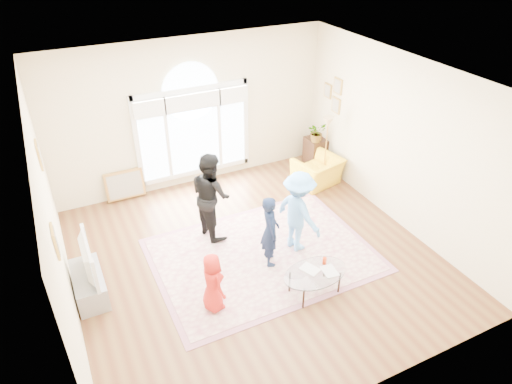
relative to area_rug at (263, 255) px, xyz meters
name	(u,v)px	position (x,y,z in m)	size (l,w,h in m)	color
ground	(254,256)	(-0.15, 0.04, -0.01)	(6.00, 6.00, 0.00)	#59311B
room_shell	(195,118)	(-0.14, 2.87, 1.56)	(6.00, 6.00, 6.00)	beige
area_rug	(263,255)	(0.00, 0.00, 0.00)	(3.60, 2.60, 0.02)	beige
rug_border	(263,255)	(0.00, 0.00, 0.00)	(3.80, 2.80, 0.01)	#9C6174
tv_console	(89,285)	(-2.90, 0.34, 0.20)	(0.45, 1.00, 0.42)	gray
television	(83,259)	(-2.90, 0.34, 0.71)	(0.17, 1.05, 0.61)	black
coffee_table	(315,273)	(0.33, -1.18, 0.39)	(1.11, 0.75, 0.54)	silver
armchair	(318,172)	(2.22, 1.70, 0.30)	(0.96, 0.83, 0.62)	yellow
side_cabinet	(315,152)	(2.63, 2.47, 0.34)	(0.40, 0.50, 0.70)	black
floor_lamp	(328,127)	(2.46, 1.82, 1.27)	(0.30, 0.30, 1.51)	black
plant_pedestal	(315,155)	(2.55, 2.35, 0.34)	(0.20, 0.20, 0.70)	white
potted_plant	(317,132)	(2.55, 2.35, 0.92)	(0.42, 0.36, 0.47)	#33722D
leaning_picture	(127,199)	(-1.76, 2.94, -0.01)	(0.80, 0.05, 0.62)	tan
child_red	(213,282)	(-1.24, -0.79, 0.51)	(0.49, 0.32, 1.00)	red
child_navy	(270,231)	(0.03, -0.21, 0.67)	(0.48, 0.31, 1.31)	#111C36
child_black	(211,195)	(-0.55, 1.01, 0.84)	(0.81, 0.63, 1.66)	black
child_blue	(298,212)	(0.66, -0.06, 0.77)	(0.99, 0.57, 1.53)	#60A7F1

